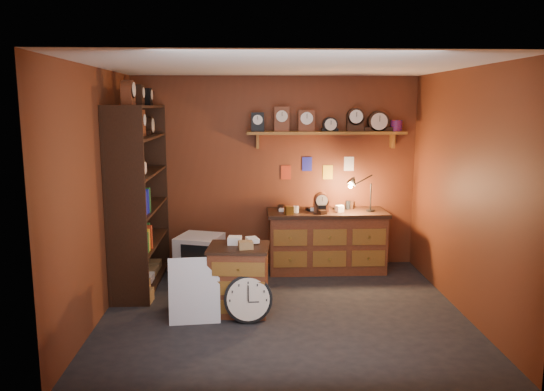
{
  "coord_description": "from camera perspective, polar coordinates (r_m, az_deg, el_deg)",
  "views": [
    {
      "loc": [
        -0.37,
        -5.69,
        2.3
      ],
      "look_at": [
        -0.11,
        0.35,
        1.27
      ],
      "focal_mm": 35.0,
      "sensor_mm": 36.0,
      "label": 1
    }
  ],
  "objects": [
    {
      "name": "floor_box_b",
      "position": [
        6.64,
        -13.67,
        -10.33
      ],
      "size": [
        0.22,
        0.25,
        0.11
      ],
      "primitive_type": "cube",
      "rotation": [
        0.0,
        0.0,
        -0.17
      ],
      "color": "white",
      "rests_on": "ground"
    },
    {
      "name": "floor_box_a",
      "position": [
        6.55,
        -13.84,
        -10.44
      ],
      "size": [
        0.26,
        0.23,
        0.15
      ],
      "primitive_type": "cube",
      "rotation": [
        0.0,
        0.0,
        -0.07
      ],
      "color": "olive",
      "rests_on": "ground"
    },
    {
      "name": "workbench",
      "position": [
        7.47,
        5.89,
        -4.49
      ],
      "size": [
        1.65,
        0.66,
        1.36
      ],
      "color": "brown",
      "rests_on": "ground"
    },
    {
      "name": "floor",
      "position": [
        6.14,
        1.17,
        -12.27
      ],
      "size": [
        4.0,
        4.0,
        0.0
      ],
      "primitive_type": "plane",
      "color": "black",
      "rests_on": "ground"
    },
    {
      "name": "room_shell",
      "position": [
        5.84,
        1.6,
        4.01
      ],
      "size": [
        4.02,
        3.62,
        2.71
      ],
      "color": "brown",
      "rests_on": "ground"
    },
    {
      "name": "big_round_clock",
      "position": [
        5.77,
        -2.57,
        -11.06
      ],
      "size": [
        0.52,
        0.17,
        0.52
      ],
      "color": "black",
      "rests_on": "ground"
    },
    {
      "name": "floor_box_c",
      "position": [
        6.22,
        -9.79,
        -11.3
      ],
      "size": [
        0.23,
        0.2,
        0.17
      ],
      "primitive_type": "cube",
      "rotation": [
        0.0,
        0.0,
        -0.04
      ],
      "color": "olive",
      "rests_on": "ground"
    },
    {
      "name": "shelving_unit",
      "position": [
        6.9,
        -14.35,
        0.68
      ],
      "size": [
        0.47,
        1.6,
        2.58
      ],
      "color": "black",
      "rests_on": "ground"
    },
    {
      "name": "low_cabinet",
      "position": [
        5.99,
        -3.59,
        -8.67
      ],
      "size": [
        0.71,
        0.62,
        0.85
      ],
      "rotation": [
        0.0,
        0.0,
        -0.09
      ],
      "color": "brown",
      "rests_on": "ground"
    },
    {
      "name": "mini_fridge",
      "position": [
        7.26,
        -7.78,
        -6.49
      ],
      "size": [
        0.68,
        0.7,
        0.57
      ],
      "rotation": [
        0.0,
        0.0,
        -0.3
      ],
      "color": "silver",
      "rests_on": "ground"
    },
    {
      "name": "white_panel",
      "position": [
        5.91,
        -8.27,
        -13.3
      ],
      "size": [
        0.55,
        0.2,
        0.72
      ],
      "primitive_type": "cube",
      "rotation": [
        -0.17,
        0.0,
        0.09
      ],
      "color": "silver",
      "rests_on": "ground"
    }
  ]
}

